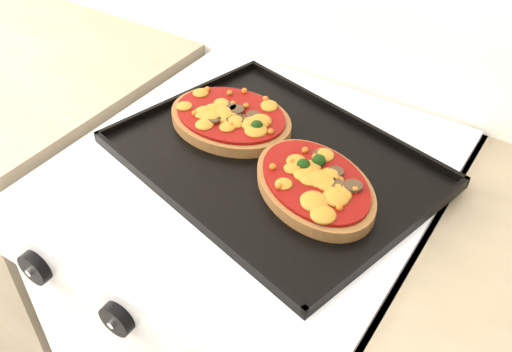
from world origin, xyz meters
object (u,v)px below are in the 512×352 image
Objects in this scene: stove at (256,324)px; baking_tray at (273,159)px; pizza_right at (315,183)px; pizza_left at (230,117)px.

baking_tray reaches higher than stove.
pizza_left is at bearing 160.36° from pizza_right.
pizza_right is (0.21, -0.07, 0.00)m from pizza_left.
pizza_left reaches higher than stove.
pizza_left reaches higher than baking_tray.
pizza_right is at bearing -4.36° from baking_tray.
pizza_left and pizza_right have the same top height.
pizza_right reaches higher than stove.
pizza_left is 0.22m from pizza_right.
baking_tray is 2.17× the size of pizza_right.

